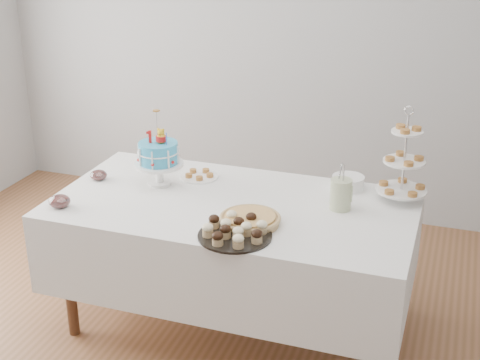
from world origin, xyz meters
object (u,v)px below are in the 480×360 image
(birthday_cake, at_px, (159,165))
(cupcake_tray, at_px, (235,229))
(pastry_plate, at_px, (199,175))
(utensil_pitcher, at_px, (341,193))
(tiered_stand, at_px, (404,162))
(plate_stack, at_px, (348,182))
(table, at_px, (233,241))
(pie, at_px, (250,219))
(jam_bowl_b, at_px, (99,175))
(jam_bowl_a, at_px, (60,201))

(birthday_cake, relative_size, cupcake_tray, 1.19)
(cupcake_tray, relative_size, pastry_plate, 1.63)
(birthday_cake, bearing_deg, utensil_pitcher, -8.40)
(tiered_stand, distance_m, plate_stack, 0.36)
(table, relative_size, cupcake_tray, 5.36)
(birthday_cake, distance_m, utensil_pitcher, 1.03)
(cupcake_tray, xyz_separation_m, plate_stack, (0.40, 0.77, -0.00))
(tiered_stand, xyz_separation_m, plate_stack, (-0.30, 0.07, -0.18))
(pastry_plate, bearing_deg, tiered_stand, 2.90)
(utensil_pitcher, bearing_deg, plate_stack, 103.14)
(pie, distance_m, pastry_plate, 0.68)
(plate_stack, xyz_separation_m, utensil_pitcher, (0.01, -0.29, 0.05))
(birthday_cake, distance_m, plate_stack, 1.06)
(table, xyz_separation_m, jam_bowl_b, (-0.84, 0.05, 0.25))
(jam_bowl_a, height_order, jam_bowl_b, jam_bowl_a)
(birthday_cake, height_order, utensil_pitcher, birthday_cake)
(table, bearing_deg, plate_stack, 36.20)
(birthday_cake, relative_size, pastry_plate, 1.94)
(pie, distance_m, jam_bowl_a, 1.02)
(pastry_plate, height_order, jam_bowl_a, jam_bowl_a)
(jam_bowl_a, xyz_separation_m, utensil_pitcher, (1.39, 0.45, 0.06))
(birthday_cake, relative_size, pie, 1.39)
(pastry_plate, xyz_separation_m, utensil_pitcher, (0.86, -0.16, 0.07))
(jam_bowl_a, bearing_deg, cupcake_tray, -1.39)
(table, height_order, birthday_cake, birthday_cake)
(tiered_stand, relative_size, jam_bowl_a, 4.66)
(cupcake_tray, bearing_deg, tiered_stand, 44.95)
(utensil_pitcher, bearing_deg, pastry_plate, -179.92)
(birthday_cake, height_order, jam_bowl_b, birthday_cake)
(table, xyz_separation_m, utensil_pitcher, (0.55, 0.11, 0.32))
(cupcake_tray, height_order, pie, cupcake_tray)
(utensil_pitcher, bearing_deg, tiered_stand, 48.20)
(plate_stack, relative_size, jam_bowl_b, 1.85)
(jam_bowl_a, bearing_deg, birthday_cake, 51.12)
(cupcake_tray, height_order, tiered_stand, tiered_stand)
(utensil_pitcher, bearing_deg, jam_bowl_b, -166.99)
(plate_stack, distance_m, jam_bowl_a, 1.57)
(plate_stack, relative_size, utensil_pitcher, 0.72)
(table, bearing_deg, jam_bowl_b, 176.37)
(birthday_cake, xyz_separation_m, cupcake_tray, (0.62, -0.47, -0.08))
(cupcake_tray, distance_m, utensil_pitcher, 0.63)
(tiered_stand, xyz_separation_m, utensil_pitcher, (-0.29, -0.22, -0.13))
(cupcake_tray, xyz_separation_m, jam_bowl_b, (-0.98, 0.42, -0.01))
(tiered_stand, relative_size, jam_bowl_b, 5.39)
(jam_bowl_b, bearing_deg, tiered_stand, 9.28)
(birthday_cake, height_order, pastry_plate, birthday_cake)
(utensil_pitcher, bearing_deg, table, -158.16)
(birthday_cake, xyz_separation_m, jam_bowl_a, (-0.36, -0.45, -0.08))
(plate_stack, bearing_deg, pie, -121.36)
(tiered_stand, xyz_separation_m, jam_bowl_a, (-1.68, -0.67, -0.19))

